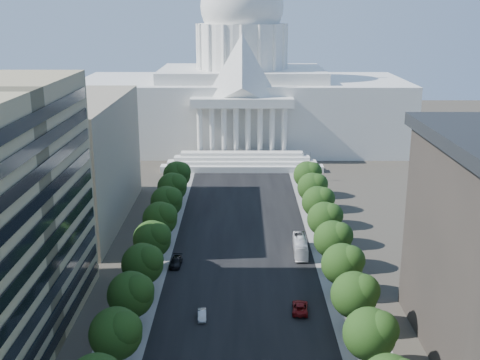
{
  "coord_description": "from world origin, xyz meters",
  "views": [
    {
      "loc": [
        -0.15,
        -39.79,
        50.68
      ],
      "look_at": [
        -0.46,
        85.35,
        14.64
      ],
      "focal_mm": 45.0,
      "sensor_mm": 36.0,
      "label": 1
    }
  ],
  "objects_px": {
    "car_silver": "(202,315)",
    "car_dark_b": "(176,262)",
    "city_bus": "(300,246)",
    "car_red": "(300,307)"
  },
  "relations": [
    {
      "from": "car_red",
      "to": "city_bus",
      "type": "height_order",
      "value": "city_bus"
    },
    {
      "from": "car_silver",
      "to": "car_dark_b",
      "type": "height_order",
      "value": "car_dark_b"
    },
    {
      "from": "car_silver",
      "to": "city_bus",
      "type": "height_order",
      "value": "city_bus"
    },
    {
      "from": "car_silver",
      "to": "car_dark_b",
      "type": "distance_m",
      "value": 22.64
    },
    {
      "from": "car_red",
      "to": "city_bus",
      "type": "distance_m",
      "value": 25.84
    },
    {
      "from": "city_bus",
      "to": "car_dark_b",
      "type": "bearing_deg",
      "value": -163.71
    },
    {
      "from": "car_dark_b",
      "to": "city_bus",
      "type": "xyz_separation_m",
      "value": [
        25.94,
        6.57,
        0.8
      ]
    },
    {
      "from": "car_red",
      "to": "city_bus",
      "type": "bearing_deg",
      "value": -90.33
    },
    {
      "from": "car_silver",
      "to": "car_dark_b",
      "type": "xyz_separation_m",
      "value": [
        -6.69,
        21.63,
        0.13
      ]
    },
    {
      "from": "car_silver",
      "to": "city_bus",
      "type": "relative_size",
      "value": 0.35
    }
  ]
}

